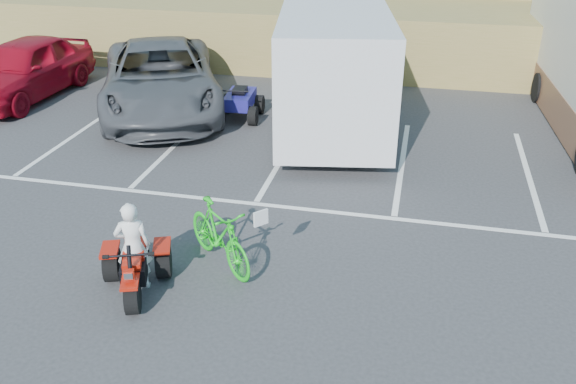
% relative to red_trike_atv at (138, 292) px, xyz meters
% --- Properties ---
extents(ground, '(100.00, 100.00, 0.00)m').
position_rel_red_trike_atv_xyz_m(ground, '(1.00, 0.79, 0.00)').
color(ground, '#333335').
rests_on(ground, ground).
extents(parking_stripes, '(28.00, 5.16, 0.01)m').
position_rel_red_trike_atv_xyz_m(parking_stripes, '(1.86, 4.86, 0.00)').
color(parking_stripes, white).
rests_on(parking_stripes, ground).
extents(grass_embankment, '(40.00, 8.50, 3.10)m').
position_rel_red_trike_atv_xyz_m(grass_embankment, '(1.00, 16.27, 1.42)').
color(grass_embankment, olive).
rests_on(grass_embankment, ground).
extents(red_trike_atv, '(1.48, 1.69, 0.92)m').
position_rel_red_trike_atv_xyz_m(red_trike_atv, '(0.00, 0.00, 0.00)').
color(red_trike_atv, '#AB1709').
rests_on(red_trike_atv, ground).
extents(rider, '(0.62, 0.51, 1.46)m').
position_rel_red_trike_atv_xyz_m(rider, '(-0.05, 0.14, 0.73)').
color(rider, white).
rests_on(rider, ground).
extents(green_dirt_bike, '(1.71, 1.61, 1.10)m').
position_rel_red_trike_atv_xyz_m(green_dirt_bike, '(1.01, 1.01, 0.55)').
color(green_dirt_bike, '#14BF19').
rests_on(green_dirt_bike, ground).
extents(grey_pickup, '(5.42, 7.19, 1.81)m').
position_rel_red_trike_atv_xyz_m(grey_pickup, '(-3.02, 8.06, 0.91)').
color(grey_pickup, '#46484E').
rests_on(grey_pickup, ground).
extents(red_car, '(2.16, 5.08, 1.71)m').
position_rel_red_trike_atv_xyz_m(red_car, '(-7.36, 8.28, 0.86)').
color(red_car, maroon).
rests_on(red_car, ground).
extents(cargo_trailer, '(3.62, 6.74, 2.99)m').
position_rel_red_trike_atv_xyz_m(cargo_trailer, '(1.78, 7.73, 1.62)').
color(cargo_trailer, silver).
rests_on(cargo_trailer, ground).
extents(quad_atv_blue, '(1.19, 1.52, 0.94)m').
position_rel_red_trike_atv_xyz_m(quad_atv_blue, '(-0.71, 7.89, 0.00)').
color(quad_atv_blue, navy).
rests_on(quad_atv_blue, ground).
extents(quad_atv_green, '(1.84, 2.07, 1.11)m').
position_rel_red_trike_atv_xyz_m(quad_atv_green, '(1.05, 9.35, 0.00)').
color(quad_atv_green, '#13541B').
rests_on(quad_atv_green, ground).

